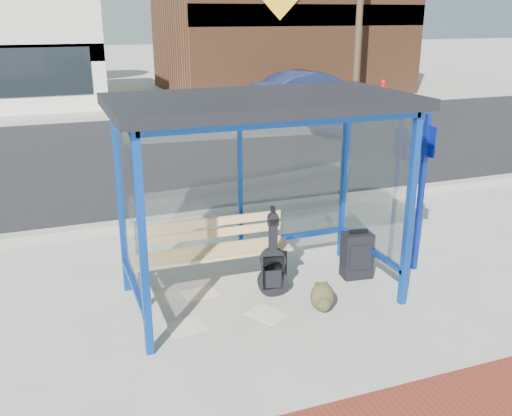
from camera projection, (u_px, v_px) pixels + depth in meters
name	position (u px, v px, depth m)	size (l,w,h in m)	color
ground	(261.00, 296.00, 6.95)	(120.00, 120.00, 0.00)	#B2ADA0
curb_near	(199.00, 216.00, 9.50)	(60.00, 0.25, 0.12)	gray
street_asphalt	(144.00, 153.00, 14.03)	(60.00, 10.00, 0.00)	black
curb_far	(116.00, 117.00, 18.53)	(60.00, 0.25, 0.12)	gray
far_sidewalk	(109.00, 110.00, 20.23)	(60.00, 4.00, 0.01)	#B2ADA0
bus_shelter	(259.00, 127.00, 6.34)	(3.30, 1.80, 2.42)	#0E3B9E
storefront_brown	(280.00, 15.00, 24.95)	(10.00, 7.08, 6.40)	#59331E
bench	(211.00, 248.00, 7.03)	(1.96, 0.53, 0.92)	black
guitar_bag	(273.00, 268.00, 6.85)	(0.38, 0.18, 1.00)	black
suitcase	(357.00, 255.00, 7.35)	(0.41, 0.29, 0.67)	black
backpack	(323.00, 298.00, 6.56)	(0.33, 0.31, 0.34)	#322F1B
sign_post	(422.00, 185.00, 7.31)	(0.08, 0.26, 2.10)	navy
newspaper_a	(186.00, 327.00, 6.26)	(0.42, 0.33, 0.01)	white
newspaper_b	(267.00, 314.00, 6.52)	(0.41, 0.32, 0.01)	white
newspaper_c	(200.00, 294.00, 6.99)	(0.40, 0.31, 0.01)	white
parked_car	(313.00, 91.00, 19.95)	(1.47, 4.21, 1.39)	#1B234D
fire_hydrant	(383.00, 88.00, 22.91)	(0.34, 0.23, 0.76)	#BA0D15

